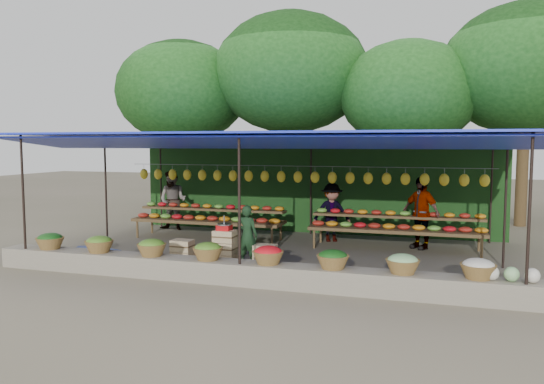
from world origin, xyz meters
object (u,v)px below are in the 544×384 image
(crate_counter, at_px, (224,252))
(blue_crate_back, at_px, (87,253))
(vendor_seated, at_px, (247,235))
(blue_crate_front, at_px, (109,256))
(weighing_scale, at_px, (224,227))

(crate_counter, bearing_deg, blue_crate_back, -175.01)
(vendor_seated, bearing_deg, blue_crate_back, 13.77)
(vendor_seated, height_order, blue_crate_front, vendor_seated)
(vendor_seated, bearing_deg, blue_crate_front, 18.26)
(vendor_seated, xyz_separation_m, blue_crate_back, (-3.68, -0.49, -0.51))
(crate_counter, bearing_deg, blue_crate_front, -170.31)
(vendor_seated, xyz_separation_m, blue_crate_front, (-3.00, -0.64, -0.51))
(weighing_scale, height_order, blue_crate_front, weighing_scale)
(blue_crate_front, bearing_deg, crate_counter, 29.47)
(vendor_seated, bearing_deg, crate_counter, 30.36)
(blue_crate_front, xyz_separation_m, blue_crate_back, (-0.68, 0.15, 0.00))
(crate_counter, xyz_separation_m, blue_crate_back, (-3.22, -0.28, -0.17))
(crate_counter, relative_size, weighing_scale, 7.27)
(weighing_scale, relative_size, blue_crate_front, 0.71)
(weighing_scale, bearing_deg, blue_crate_front, -170.38)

